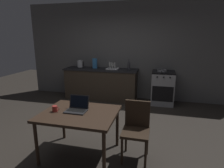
% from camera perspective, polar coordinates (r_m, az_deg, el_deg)
% --- Properties ---
extents(ground_plane, '(12.00, 12.00, 0.00)m').
position_cam_1_polar(ground_plane, '(3.90, -5.06, -13.96)').
color(ground_plane, '#2D2823').
extents(back_wall, '(6.40, 0.10, 2.81)m').
position_cam_1_polar(back_wall, '(5.67, 5.48, 9.72)').
color(back_wall, '#5B5A5A').
rests_on(back_wall, ground_plane).
extents(kitchen_counter, '(2.16, 0.64, 0.92)m').
position_cam_1_polar(kitchen_counter, '(5.67, -3.30, 0.07)').
color(kitchen_counter, '#382D23').
rests_on(kitchen_counter, ground_plane).
extents(stove_oven, '(0.60, 0.62, 0.92)m').
position_cam_1_polar(stove_oven, '(5.42, 15.01, -1.08)').
color(stove_oven, gray).
rests_on(stove_oven, ground_plane).
extents(dining_table, '(1.13, 0.91, 0.72)m').
position_cam_1_polar(dining_table, '(2.96, -9.78, -9.67)').
color(dining_table, '#332319').
rests_on(dining_table, ground_plane).
extents(chair, '(0.40, 0.40, 0.89)m').
position_cam_1_polar(chair, '(2.95, 7.35, -12.55)').
color(chair, '#2D2116').
rests_on(chair, ground_plane).
extents(laptop, '(0.32, 0.27, 0.22)m').
position_cam_1_polar(laptop, '(2.98, -10.52, -7.11)').
color(laptop, '#232326').
rests_on(laptop, dining_table).
extents(electric_kettle, '(0.20, 0.17, 0.23)m').
position_cam_1_polar(electric_kettle, '(5.79, -9.59, 5.90)').
color(electric_kettle, black).
rests_on(electric_kettle, kitchen_counter).
extents(bottle, '(0.08, 0.08, 0.29)m').
position_cam_1_polar(bottle, '(5.31, 5.11, 5.66)').
color(bottle, '#2D2D33').
rests_on(bottle, kitchen_counter).
extents(frying_pan, '(0.27, 0.44, 0.05)m').
position_cam_1_polar(frying_pan, '(5.29, 14.76, 3.95)').
color(frying_pan, gray).
rests_on(frying_pan, stove_oven).
extents(coffee_mug, '(0.12, 0.08, 0.09)m').
position_cam_1_polar(coffee_mug, '(3.03, -16.81, -7.14)').
color(coffee_mug, '#9E2D28').
rests_on(coffee_mug, dining_table).
extents(cereal_box, '(0.13, 0.05, 0.29)m').
position_cam_1_polar(cereal_box, '(5.63, -5.20, 6.20)').
color(cereal_box, '#3372B2').
rests_on(cereal_box, kitchen_counter).
extents(dish_rack, '(0.34, 0.26, 0.21)m').
position_cam_1_polar(dish_rack, '(5.47, 0.15, 4.98)').
color(dish_rack, silver).
rests_on(dish_rack, kitchen_counter).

